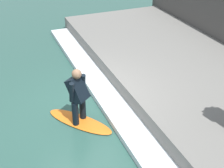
# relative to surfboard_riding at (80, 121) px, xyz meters

# --- Properties ---
(ground_plane) EXTENTS (28.00, 28.00, 0.00)m
(ground_plane) POSITION_rel_surfboard_riding_xyz_m (0.29, 0.36, -0.03)
(ground_plane) COLOR #2D564C
(concrete_ledge) EXTENTS (4.40, 12.40, 0.54)m
(concrete_ledge) POSITION_rel_surfboard_riding_xyz_m (3.57, 0.36, 0.24)
(concrete_ledge) COLOR slate
(concrete_ledge) RESTS_ON ground_plane
(wave_foam_crest) EXTENTS (0.70, 11.78, 0.16)m
(wave_foam_crest) POSITION_rel_surfboard_riding_xyz_m (1.02, 0.36, 0.05)
(wave_foam_crest) COLOR silver
(wave_foam_crest) RESTS_ON ground_plane
(surfboard_riding) EXTENTS (1.55, 1.80, 0.06)m
(surfboard_riding) POSITION_rel_surfboard_riding_xyz_m (0.00, 0.00, 0.00)
(surfboard_riding) COLOR orange
(surfboard_riding) RESTS_ON ground_plane
(surfer_riding) EXTENTS (0.60, 0.61, 1.45)m
(surfer_riding) POSITION_rel_surfboard_riding_xyz_m (0.00, 0.00, 0.83)
(surfer_riding) COLOR black
(surfer_riding) RESTS_ON surfboard_riding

